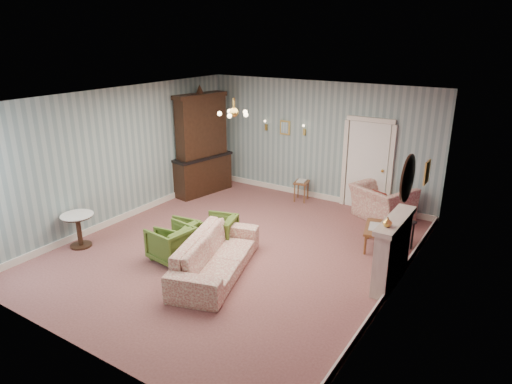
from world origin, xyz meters
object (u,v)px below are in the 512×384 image
Objects in this scene: sofa_chintz at (216,249)px; side_table_black at (401,235)px; dresser at (201,141)px; coffee_table at (377,237)px; fireplace at (392,251)px; pedestal_table at (79,230)px; olive_chair_b at (178,236)px; olive_chair_c at (218,229)px; wingback_chair at (383,197)px; olive_chair_a at (171,242)px.

side_table_black is (2.43, 2.64, -0.16)m from sofa_chintz.
coffee_table is at bearing 2.42° from dresser.
fireplace is 5.84m from pedestal_table.
side_table_black is (3.53, 2.38, -0.04)m from olive_chair_b.
olive_chair_c is 3.31m from fireplace.
sofa_chintz is at bearing 11.83° from pedestal_table.
olive_chair_b is at bearing 78.16° from wingback_chair.
dresser is 3.17× the size of coffee_table.
dresser reaches higher than olive_chair_b.
wingback_chair is at bearing 45.40° from pedestal_table.
olive_chair_a is at bearing 75.49° from sofa_chintz.
olive_chair_a reaches higher than olive_chair_b.
wingback_chair reaches higher than pedestal_table.
side_table_black is (3.07, 1.73, -0.04)m from olive_chair_c.
pedestal_table reaches higher than coffee_table.
fireplace is (3.74, 1.05, 0.25)m from olive_chair_b.
sofa_chintz is 3.45× the size of pedestal_table.
coffee_table is at bearing 136.71° from olive_chair_a.
olive_chair_a reaches higher than side_table_black.
olive_chair_c is at bearing 77.89° from wingback_chair.
dresser is (-1.88, 3.24, 1.00)m from olive_chair_a.
dresser is (-2.23, 2.28, 1.03)m from olive_chair_c.
olive_chair_c is 3.09m from coffee_table.
pedestal_table reaches higher than side_table_black.
olive_chair_b is at bearing -145.99° from side_table_black.
sofa_chintz is at bearing 92.27° from wingback_chair.
sofa_chintz is at bearing -132.53° from side_table_black.
sofa_chintz is (1.10, -0.26, 0.12)m from olive_chair_b.
olive_chair_c is 3.35m from dresser.
sofa_chintz is at bearing 69.23° from olive_chair_b.
pedestal_table is at bearing -148.51° from side_table_black.
dresser is 5.43m from side_table_black.
olive_chair_b reaches higher than coffee_table.
fireplace is at bearing 19.19° from pedestal_table.
olive_chair_c is 0.77× the size of coffee_table.
olive_chair_c is at bearing 34.24° from pedestal_table.
olive_chair_b is 0.80m from olive_chair_c.
pedestal_table is (-4.90, -3.07, 0.12)m from coffee_table.
coffee_table is at bearing 129.48° from wingback_chair.
sofa_chintz is 4.00× the size of side_table_black.
sofa_chintz is (1.00, 0.04, 0.10)m from olive_chair_a.
olive_chair_b is 1.01× the size of olive_chair_c.
pedestal_table is (-5.30, -3.25, 0.05)m from side_table_black.
wingback_chair is 0.85× the size of fireplace.
olive_chair_c is at bearing -150.62° from side_table_black.
side_table_black reaches higher than coffee_table.
wingback_chair reaches higher than olive_chair_c.
olive_chair_c reaches higher than side_table_black.
olive_chair_a is at bearing -49.00° from dresser.
olive_chair_b is 3.89m from fireplace.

